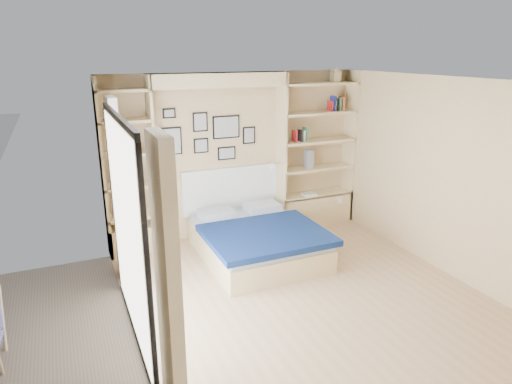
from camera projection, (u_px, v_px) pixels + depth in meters
name	position (u px, v px, depth m)	size (l,w,h in m)	color
ground	(304.00, 295.00, 5.44)	(4.50, 4.50, 0.00)	tan
room_shell	(228.00, 180.00, 6.31)	(4.50, 4.50, 4.50)	tan
bed	(256.00, 239.00, 6.42)	(1.58, 1.98, 1.07)	tan
photo_gallery	(207.00, 135.00, 6.74)	(1.48, 0.02, 0.82)	black
reading_lamps	(223.00, 170.00, 6.75)	(1.92, 0.12, 0.15)	silver
shelf_decor	(301.00, 124.00, 7.15)	(3.53, 0.23, 2.03)	#A51E1E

